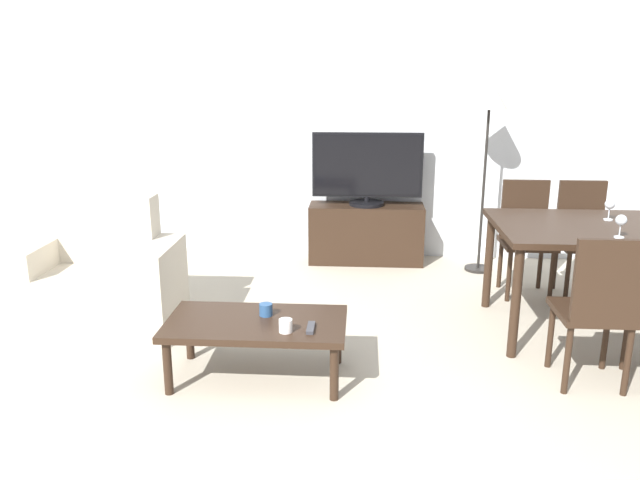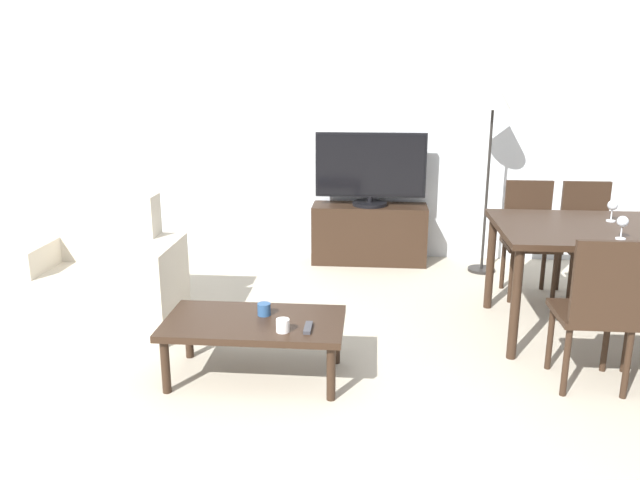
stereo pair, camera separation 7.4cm
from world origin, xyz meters
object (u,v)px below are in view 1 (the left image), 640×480
object	(u,v)px
dining_chair_far	(583,233)
wine_glass_left	(610,206)
tv_stand	(366,234)
coffee_table	(256,327)
floor_lamp	(489,108)
cup_white_near	(286,326)
wine_glass_center	(621,222)
cup_colored_far	(266,310)
dining_chair_far_left	(526,232)
remote_primary	(311,328)
dining_table	(592,238)
dining_chair_near	(598,305)
armchair	(104,283)
tv	(367,169)

from	to	relation	value
dining_chair_far	wine_glass_left	world-z (taller)	same
tv_stand	coffee_table	xyz separation A→B (m)	(-0.64, -2.35, 0.05)
floor_lamp	coffee_table	bearing A→B (deg)	-127.50
cup_white_near	wine_glass_center	size ratio (longest dim) A/B	0.51
cup_colored_far	wine_glass_center	distance (m)	2.22
dining_chair_far_left	remote_primary	xyz separation A→B (m)	(-1.59, -1.73, -0.13)
dining_table	cup_colored_far	bearing A→B (deg)	-160.45
coffee_table	dining_chair_near	xyz separation A→B (m)	(1.91, 0.02, 0.18)
dining_table	floor_lamp	size ratio (longest dim) A/B	0.75
coffee_table	dining_chair_far_left	size ratio (longest dim) A/B	1.15
armchair	cup_white_near	size ratio (longest dim) A/B	13.80
remote_primary	wine_glass_center	world-z (taller)	wine_glass_center
tv_stand	wine_glass_center	distance (m)	2.48
dining_chair_near	cup_white_near	xyz separation A→B (m)	(-1.72, -0.17, -0.10)
cup_white_near	dining_table	bearing A→B (deg)	26.53
wine_glass_center	dining_chair_far_left	bearing A→B (deg)	103.31
armchair	dining_chair_near	xyz separation A→B (m)	(3.09, -0.65, 0.17)
dining_table	dining_chair_near	xyz separation A→B (m)	(-0.22, -0.80, -0.17)
tv	coffee_table	world-z (taller)	tv
dining_chair_near	tv_stand	bearing A→B (deg)	118.54
dining_table	cup_white_near	bearing A→B (deg)	-153.47
cup_white_near	armchair	bearing A→B (deg)	149.25
dining_table	dining_chair_far_left	size ratio (longest dim) A/B	1.40
wine_glass_left	dining_chair_far_left	bearing A→B (deg)	120.06
cup_white_near	floor_lamp	bearing A→B (deg)	57.58
coffee_table	wine_glass_left	bearing A→B (deg)	23.16
dining_chair_near	cup_white_near	bearing A→B (deg)	-174.49
cup_white_near	cup_colored_far	world-z (taller)	same
dining_table	armchair	bearing A→B (deg)	-177.28
dining_chair_far	cup_white_near	distance (m)	2.80
dining_chair_far	dining_chair_far_left	distance (m)	0.44
cup_colored_far	wine_glass_center	xyz separation A→B (m)	(2.13, 0.42, 0.46)
armchair	coffee_table	world-z (taller)	armchair
wine_glass_left	wine_glass_center	world-z (taller)	same
tv	coffee_table	size ratio (longest dim) A/B	0.97
floor_lamp	remote_primary	world-z (taller)	floor_lamp
tv	wine_glass_left	distance (m)	2.14
remote_primary	cup_colored_far	bearing A→B (deg)	146.31
coffee_table	wine_glass_center	bearing A→B (deg)	13.02
dining_chair_near	wine_glass_center	world-z (taller)	same
dining_chair_far_left	wine_glass_center	distance (m)	1.21
cup_colored_far	wine_glass_center	size ratio (longest dim) A/B	0.53
dining_chair_far	wine_glass_left	bearing A→B (deg)	-96.21
tv_stand	floor_lamp	size ratio (longest dim) A/B	0.63
dining_chair_far	cup_white_near	world-z (taller)	dining_chair_far
tv	dining_table	xyz separation A→B (m)	(1.49, -1.53, -0.21)
dining_chair_near	wine_glass_center	xyz separation A→B (m)	(0.27, 0.49, 0.36)
dining_chair_far	wine_glass_center	world-z (taller)	same
tv	dining_chair_far_left	size ratio (longest dim) A/B	1.11
tv	dining_chair_far	distance (m)	1.90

